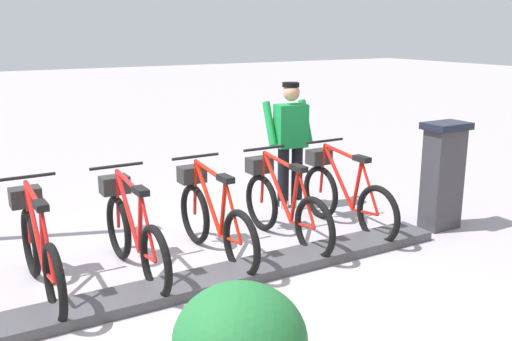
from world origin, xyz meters
TOP-DOWN VIEW (x-y plane):
  - ground_plane at (0.00, 0.00)m, footprint 60.00×60.00m
  - dock_rail_base at (0.00, 0.00)m, footprint 0.44×5.11m
  - payment_kiosk at (0.05, -2.97)m, footprint 0.36×0.52m
  - bike_docked_0 at (0.63, -1.96)m, footprint 1.72×0.54m
  - bike_docked_1 at (0.63, -1.09)m, footprint 1.72×0.54m
  - bike_docked_2 at (0.63, -0.23)m, footprint 1.72×0.54m
  - bike_docked_3 at (0.63, 0.63)m, footprint 1.72×0.54m
  - bike_docked_4 at (0.63, 1.49)m, footprint 1.72×0.54m
  - worker_near_rack at (1.68, -1.89)m, footprint 0.53×0.66m

SIDE VIEW (x-z plane):
  - ground_plane at x=0.00m, z-range 0.00..0.00m
  - dock_rail_base at x=0.00m, z-range 0.00..0.10m
  - bike_docked_0 at x=0.63m, z-range -0.08..0.94m
  - bike_docked_1 at x=0.63m, z-range -0.08..0.94m
  - bike_docked_2 at x=0.63m, z-range -0.08..0.94m
  - bike_docked_3 at x=0.63m, z-range -0.08..0.94m
  - bike_docked_4 at x=0.63m, z-range -0.08..0.94m
  - payment_kiosk at x=0.05m, z-range 0.03..1.31m
  - worker_near_rack at x=1.68m, z-range 0.08..1.74m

